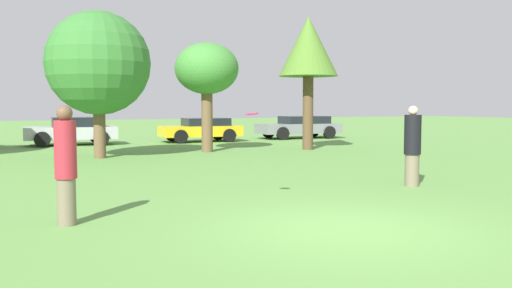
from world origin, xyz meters
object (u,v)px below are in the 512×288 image
tree_3 (308,49)px  parked_car_grey (300,126)px  parked_car_yellow (202,129)px  person_catcher (412,146)px  person_thrower (66,164)px  tree_1 (98,64)px  frisbee (252,114)px  parked_car_silver (72,130)px  tree_2 (207,70)px

tree_3 → parked_car_grey: tree_3 is taller
parked_car_yellow → parked_car_grey: bearing=-175.2°
person_catcher → parked_car_yellow: size_ratio=0.45×
person_thrower → tree_1: tree_1 is taller
parked_car_grey → tree_3: bearing=64.6°
frisbee → parked_car_grey: bearing=57.2°
person_thrower → parked_car_silver: 16.90m
frisbee → tree_1: bearing=95.9°
tree_1 → parked_car_yellow: (5.86, 6.18, -2.54)m
frisbee → person_thrower: bearing=-174.5°
tree_1 → parked_car_silver: bearing=90.9°
tree_2 → parked_car_grey: bearing=37.5°
tree_3 → parked_car_silver: tree_3 is taller
parked_car_yellow → person_thrower: bearing=66.3°
tree_3 → parked_car_silver: size_ratio=1.34×
tree_3 → parked_car_grey: bearing=62.1°
parked_car_silver → parked_car_grey: parked_car_silver is taller
parked_car_silver → person_thrower: bearing=85.4°
parked_car_silver → parked_car_grey: size_ratio=0.88×
person_thrower → person_catcher: bearing=-0.0°
parked_car_silver → parked_car_grey: (11.64, -0.16, -0.02)m
person_thrower → person_catcher: (7.31, 0.77, -0.03)m
tree_2 → frisbee: bearing=-106.3°
person_catcher → parked_car_silver: (-5.24, 16.00, -0.23)m
parked_car_grey → person_catcher: bearing=70.5°
person_catcher → tree_1: size_ratio=0.36×
person_catcher → tree_2: (-1.03, 10.14, 2.21)m
tree_1 → tree_3: bearing=-0.3°
person_thrower → parked_car_silver: (2.07, 16.77, -0.25)m
tree_2 → parked_car_silver: bearing=125.7°
tree_1 → tree_2: (4.11, 0.72, -0.07)m
frisbee → tree_3: bearing=54.2°
person_thrower → parked_car_grey: size_ratio=0.40×
tree_3 → parked_car_yellow: 7.44m
parked_car_silver → parked_car_yellow: 5.97m
frisbee → tree_2: 11.14m
tree_2 → parked_car_grey: 9.68m
tree_3 → person_catcher: bearing=-107.7°
person_catcher → parked_car_silver: person_catcher is taller
parked_car_silver → tree_2: bearing=128.2°
parked_car_yellow → person_catcher: bearing=89.8°
person_catcher → frisbee: size_ratio=7.81×
frisbee → tree_1: size_ratio=0.05×
person_thrower → tree_2: 12.78m
frisbee → parked_car_silver: frisbee is taller
person_catcher → parked_car_grey: bearing=-118.0°
person_catcher → frisbee: bearing=0.4°
person_thrower → parked_car_grey: bearing=44.4°
tree_3 → tree_1: bearing=179.7°
person_catcher → parked_car_yellow: bearing=-98.7°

